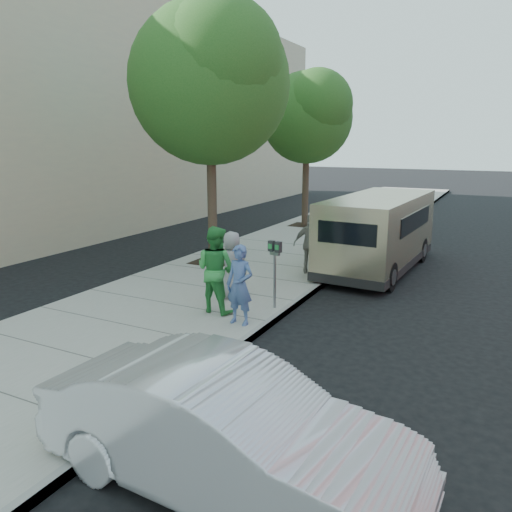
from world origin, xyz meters
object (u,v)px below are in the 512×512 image
tree_near (211,77)px  parking_meter (275,260)px  van (379,231)px  sedan (225,430)px  person_green_shirt (216,269)px  person_officer (240,285)px  person_gray_shirt (232,265)px  person_striped_polo (311,244)px  tree_far (308,114)px

tree_near → parking_meter: (3.46, -3.06, -4.30)m
parking_meter → van: (1.10, 4.97, -0.07)m
sedan → person_green_shirt: (-2.99, 4.67, 0.37)m
person_officer → person_gray_shirt: bearing=127.9°
person_gray_shirt → van: bearing=-161.6°
person_green_shirt → sedan: bearing=128.0°
tree_near → person_officer: tree_near is taller
sedan → person_officer: bearing=29.5°
person_officer → person_striped_polo: bearing=95.0°
tree_near → sedan: tree_near is taller
tree_far → person_gray_shirt: tree_far is taller
tree_near → van: size_ratio=1.24×
tree_far → person_green_shirt: (2.42, -11.45, -3.79)m
sedan → tree_near: bearing=35.0°
tree_far → person_striped_polo: 9.00m
tree_far → person_green_shirt: bearing=-78.1°
parking_meter → person_officer: size_ratio=0.93×
tree_near → sedan: 11.18m
sedan → person_green_shirt: 5.56m
parking_meter → van: bearing=88.8°
tree_far → person_green_shirt: tree_far is taller
sedan → parking_meter: bearing=22.2°
sedan → person_striped_polo: 8.93m
person_gray_shirt → parking_meter: bearing=123.9°
van → person_green_shirt: size_ratio=3.22×
parking_meter → sedan: bearing=-59.1°
van → person_officer: (-1.31, -6.19, -0.21)m
van → person_gray_shirt: size_ratio=3.81×
tree_near → van: tree_near is taller
person_striped_polo → van: bearing=-152.2°
person_officer → person_gray_shirt: size_ratio=1.03×
parking_meter → person_officer: (-0.21, -1.22, -0.28)m
van → tree_near: bearing=-154.4°
person_green_shirt → person_officer: bearing=157.9°
person_green_shirt → tree_near: bearing=-52.3°
person_officer → person_green_shirt: 0.95m
person_green_shirt → person_striped_polo: (0.68, 3.95, -0.11)m
parking_meter → tree_far: bearing=119.3°
van → person_striped_polo: 2.32m
tree_near → van: (4.56, 1.90, -4.37)m
person_striped_polo → sedan: bearing=81.8°
parking_meter → person_green_shirt: (-1.04, -0.78, -0.16)m
person_green_shirt → person_gray_shirt: size_ratio=1.18×
person_officer → person_striped_polo: 4.39m
parking_meter → person_officer: person_officer is taller
tree_near → person_officer: 7.06m
person_officer → person_gray_shirt: 1.76m
van → person_green_shirt: van is taller
tree_near → person_green_shirt: (2.42, -3.85, -4.45)m
person_officer → person_green_shirt: size_ratio=0.87×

